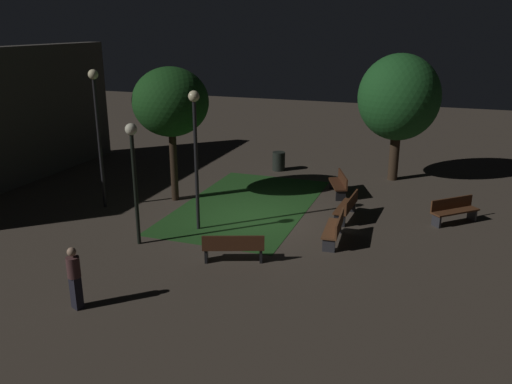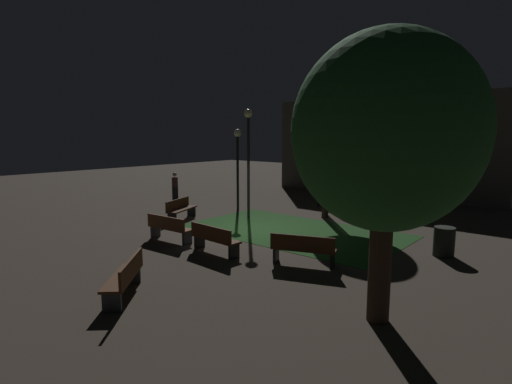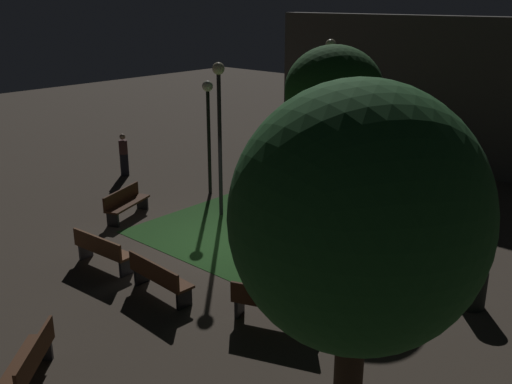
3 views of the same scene
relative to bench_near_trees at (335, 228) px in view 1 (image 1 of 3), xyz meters
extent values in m
plane|color=#473D33|center=(1.11, 3.16, -0.48)|extent=(60.00, 60.00, 0.00)
cube|color=#23511E|center=(2.40, 3.89, -0.48)|extent=(8.14, 4.67, 0.01)
cube|color=brown|center=(-0.01, 0.07, -0.03)|extent=(1.83, 0.60, 0.06)
cube|color=brown|center=(0.01, -0.13, 0.20)|extent=(1.80, 0.18, 0.40)
cube|color=#2D2D33|center=(-0.80, 0.02, -0.27)|extent=(0.11, 0.39, 0.42)
cube|color=#2D2D33|center=(0.79, 0.13, -0.27)|extent=(0.11, 0.39, 0.42)
cube|color=#512D19|center=(2.22, 0.07, -0.03)|extent=(1.82, 0.57, 0.06)
cube|color=#512D19|center=(2.21, -0.13, 0.20)|extent=(1.80, 0.15, 0.40)
cube|color=black|center=(1.42, 0.12, -0.27)|extent=(0.10, 0.39, 0.42)
cube|color=black|center=(3.02, 0.03, -0.27)|extent=(0.10, 0.39, 0.42)
cube|color=#422314|center=(-2.38, 2.51, -0.03)|extent=(1.07, 1.85, 0.06)
cube|color=#422314|center=(-2.58, 2.44, 0.20)|extent=(0.68, 1.71, 0.40)
cube|color=black|center=(-2.66, 3.26, -0.27)|extent=(0.39, 0.21, 0.42)
cube|color=black|center=(-2.10, 1.76, -0.27)|extent=(0.39, 0.21, 0.42)
cube|color=#422314|center=(4.88, 0.89, -0.03)|extent=(1.85, 1.10, 0.06)
cube|color=#422314|center=(4.96, 0.70, 0.20)|extent=(1.70, 0.70, 0.40)
cube|color=black|center=(4.14, 0.60, -0.27)|extent=(0.21, 0.39, 0.42)
cube|color=black|center=(5.63, 1.18, -0.27)|extent=(0.21, 0.39, 0.42)
cube|color=#512D19|center=(3.05, -3.61, -0.03)|extent=(1.58, 1.65, 0.06)
cube|color=#512D19|center=(3.20, -3.47, 0.20)|extent=(1.27, 1.36, 0.40)
cube|color=#2D2D33|center=(3.59, -4.19, -0.27)|extent=(0.34, 0.32, 0.42)
cube|color=#2D2D33|center=(2.51, -3.02, -0.27)|extent=(0.34, 0.32, 0.42)
cylinder|color=#38281C|center=(7.88, -1.01, 0.87)|extent=(0.43, 0.43, 2.70)
ellipsoid|color=#1E5623|center=(7.88, -1.01, 3.18)|extent=(3.49, 3.49, 3.68)
cylinder|color=#2D2116|center=(2.07, 6.80, 1.06)|extent=(0.28, 0.28, 3.08)
ellipsoid|color=#194719|center=(2.07, 6.80, 3.39)|extent=(2.87, 2.87, 2.60)
cylinder|color=black|center=(-0.43, 4.59, 1.69)|extent=(0.12, 0.12, 4.34)
sphere|color=#F4E5B2|center=(-0.43, 4.59, 4.01)|extent=(0.36, 0.36, 0.36)
cylinder|color=black|center=(-2.20, 5.82, 1.28)|extent=(0.12, 0.12, 3.53)
sphere|color=#F2EDCC|center=(-2.20, 5.82, 3.20)|extent=(0.36, 0.36, 0.36)
cylinder|color=black|center=(0.42, 8.93, 1.92)|extent=(0.12, 0.12, 4.80)
sphere|color=#F4E5B2|center=(0.42, 8.93, 4.47)|extent=(0.36, 0.36, 0.36)
cylinder|color=black|center=(7.65, 4.25, -0.04)|extent=(0.60, 0.60, 0.88)
cube|color=black|center=(-6.15, 5.12, -0.06)|extent=(0.29, 0.34, 0.84)
cylinder|color=#4C2D2D|center=(-6.15, 5.12, 0.62)|extent=(0.32, 0.32, 0.52)
sphere|color=tan|center=(-6.15, 5.12, 1.02)|extent=(0.22, 0.22, 0.22)
cube|color=#4C4742|center=(1.22, 14.29, 2.41)|extent=(13.57, 0.80, 5.78)
camera|label=1|loc=(-15.41, -2.85, 6.19)|focal=36.78mm
camera|label=2|loc=(10.85, -8.18, 3.13)|focal=27.99mm
camera|label=3|loc=(11.69, -7.27, 5.96)|focal=40.80mm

